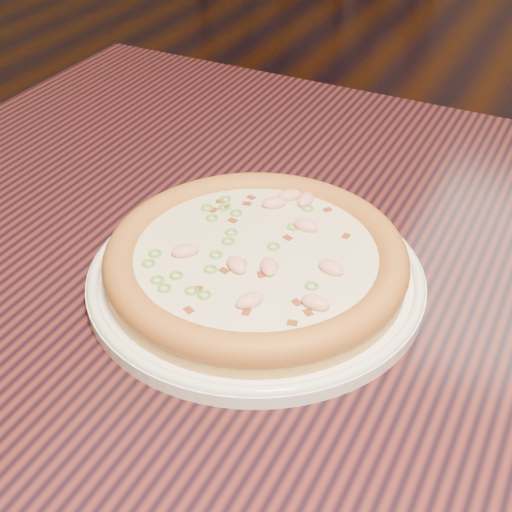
% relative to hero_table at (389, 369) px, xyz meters
% --- Properties ---
extents(hero_table, '(1.20, 0.80, 0.75)m').
position_rel_hero_table_xyz_m(hero_table, '(0.00, 0.00, 0.00)').
color(hero_table, black).
rests_on(hero_table, ground).
extents(plate, '(0.30, 0.30, 0.02)m').
position_rel_hero_table_xyz_m(plate, '(-0.12, -0.05, 0.11)').
color(plate, white).
rests_on(plate, hero_table).
extents(pizza, '(0.27, 0.27, 0.03)m').
position_rel_hero_table_xyz_m(pizza, '(-0.12, -0.05, 0.13)').
color(pizza, tan).
rests_on(pizza, plate).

